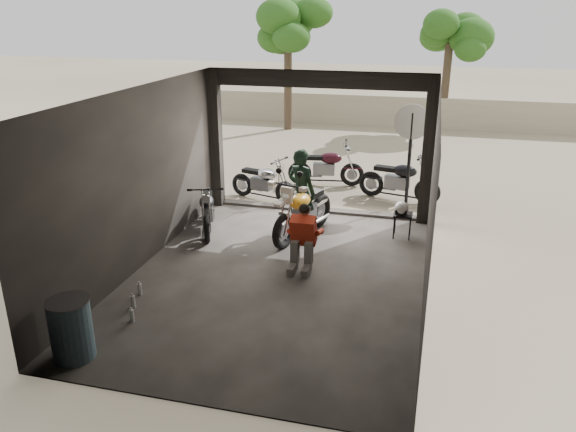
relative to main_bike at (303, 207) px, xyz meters
The scene contains 16 objects.
ground 2.05m from the main_bike, 90.63° to the right, with size 80.00×80.00×0.00m, color #7A6D56.
garage 1.54m from the main_bike, 90.88° to the right, with size 7.00×7.13×3.20m.
boundary_wall 12.05m from the main_bike, 90.10° to the left, with size 18.00×0.30×1.20m, color gray.
tree_left 11.47m from the main_bike, 105.98° to the left, with size 2.20×2.20×5.60m.
tree_right 12.71m from the main_bike, 77.02° to the left, with size 2.20×2.20×5.00m.
main_bike is the anchor object (origin of this frame).
left_bike 2.03m from the main_bike, behind, with size 0.66×1.61×1.09m, color black, non-canonical shape.
outside_bike_a 2.52m from the main_bike, 125.60° to the left, with size 0.66×1.61×1.09m, color black, non-canonical shape.
outside_bike_b 3.65m from the main_bike, 93.44° to the left, with size 0.72×1.75×1.18m, color #390D18, non-canonical shape.
outside_bike_c 3.34m from the main_bike, 58.67° to the left, with size 0.73×1.78×1.20m, color black, non-canonical shape.
rider 0.34m from the main_bike, 113.10° to the left, with size 0.66×0.43×1.80m, color black.
mechanic 1.57m from the main_bike, 77.91° to the right, with size 0.59×0.80×1.16m, color #B23017, non-canonical shape.
stool 2.04m from the main_bike, 12.79° to the left, with size 0.38×0.38×0.52m.
helmet 1.98m from the main_bike, 11.84° to the left, with size 0.29×0.30×0.27m, color beige.
oil_drum 5.35m from the main_bike, 112.23° to the right, with size 0.56×0.56×0.86m, color #3A5461.
sign_post 3.28m from the main_bike, 51.34° to the left, with size 0.81×0.08×2.43m.
Camera 1 is at (2.38, -8.52, 4.44)m, focal length 35.00 mm.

